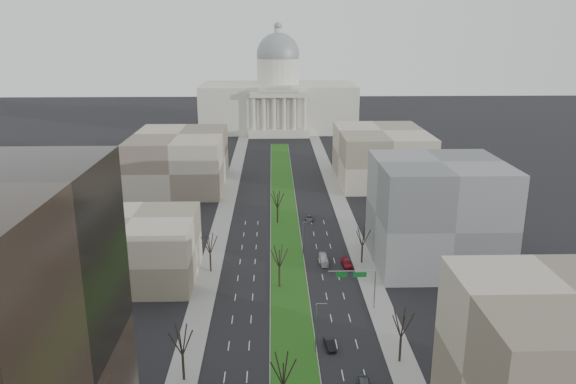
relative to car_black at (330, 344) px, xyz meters
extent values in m
plane|color=black|center=(-6.22, 63.58, -0.68)|extent=(600.00, 600.00, 0.00)
cube|color=#999993|center=(-6.22, 62.58, -0.61)|extent=(8.00, 222.00, 0.15)
cube|color=#194A13|center=(-6.22, 62.58, -0.51)|extent=(7.70, 221.70, 0.06)
cube|color=gray|center=(-23.72, 38.58, -0.61)|extent=(5.00, 330.00, 0.15)
cube|color=gray|center=(11.28, 38.58, -0.61)|extent=(5.00, 330.00, 0.15)
cube|color=beige|center=(-6.22, 213.58, 11.32)|extent=(80.00, 40.00, 24.00)
cube|color=beige|center=(-6.22, 190.58, 1.32)|extent=(30.00, 6.00, 4.00)
cube|color=beige|center=(-6.22, 190.58, 20.32)|extent=(28.00, 5.00, 2.50)
cube|color=beige|center=(-6.22, 190.58, 22.32)|extent=(20.00, 5.00, 1.80)
cube|color=beige|center=(-6.22, 190.58, 23.92)|extent=(12.00, 5.00, 1.60)
cylinder|color=beige|center=(-6.22, 213.58, 29.32)|extent=(22.00, 22.00, 14.00)
sphere|color=gray|center=(-6.22, 213.58, 38.32)|extent=(22.00, 22.00, 22.00)
cylinder|color=beige|center=(-6.22, 213.58, 49.32)|extent=(4.00, 4.00, 4.00)
sphere|color=gray|center=(-6.22, 213.58, 52.32)|extent=(4.00, 4.00, 4.00)
cylinder|color=beige|center=(-18.72, 190.58, 11.32)|extent=(2.00, 2.00, 16.00)
cylinder|color=beige|center=(-13.72, 190.58, 11.32)|extent=(2.00, 2.00, 16.00)
cylinder|color=beige|center=(-8.72, 190.58, 11.32)|extent=(2.00, 2.00, 16.00)
cylinder|color=beige|center=(-3.72, 190.58, 11.32)|extent=(2.00, 2.00, 16.00)
cylinder|color=beige|center=(1.28, 190.58, 11.32)|extent=(2.00, 2.00, 16.00)
cylinder|color=beige|center=(6.28, 190.58, 11.32)|extent=(2.00, 2.00, 16.00)
cube|color=gray|center=(-39.22, 28.58, 6.32)|extent=(26.00, 22.00, 14.00)
cube|color=gray|center=(26.78, -24.42, 10.32)|extent=(26.00, 24.00, 22.00)
cube|color=slate|center=(27.78, 35.58, 11.32)|extent=(28.00, 26.00, 24.00)
cube|color=gray|center=(-41.22, 103.58, 8.32)|extent=(30.00, 40.00, 18.00)
cube|color=gray|center=(28.78, 108.58, 8.32)|extent=(30.00, 40.00, 18.00)
cylinder|color=black|center=(-23.42, -8.42, 1.48)|extent=(0.40, 0.40, 4.32)
cylinder|color=black|center=(-23.42, 31.58, 1.43)|extent=(0.40, 0.40, 4.22)
cylinder|color=black|center=(10.98, -4.42, 1.52)|extent=(0.40, 0.40, 4.42)
cylinder|color=black|center=(10.98, 35.58, 1.33)|extent=(0.40, 0.40, 4.03)
cylinder|color=black|center=(-8.22, 23.58, 1.48)|extent=(0.40, 0.40, 4.32)
cylinder|color=black|center=(-8.22, 63.58, 1.48)|extent=(0.40, 0.40, 4.32)
cylinder|color=gray|center=(-2.52, -1.42, 3.82)|extent=(0.20, 0.20, 9.00)
cylinder|color=gray|center=(-1.62, -1.42, 8.42)|extent=(1.80, 0.12, 0.12)
cylinder|color=gray|center=(-2.52, 38.58, 3.82)|extent=(0.20, 0.20, 9.00)
cylinder|color=gray|center=(-1.62, 38.58, 8.42)|extent=(1.80, 0.12, 0.12)
cylinder|color=gray|center=(9.98, 13.58, 3.32)|extent=(0.24, 0.24, 8.00)
cylinder|color=gray|center=(5.48, 13.58, 7.32)|extent=(9.00, 0.18, 0.18)
cube|color=#0C591E|center=(6.98, 13.66, 6.52)|extent=(2.60, 0.08, 1.00)
cube|color=#0C591E|center=(3.48, 13.66, 6.52)|extent=(2.20, 0.08, 1.00)
imported|color=black|center=(0.00, 0.00, 0.00)|extent=(1.98, 4.31, 1.37)
imported|color=maroon|center=(7.28, 33.75, 0.06)|extent=(2.56, 5.33, 1.50)
imported|color=#52545A|center=(0.81, 66.05, -0.07)|extent=(2.26, 4.51, 1.23)
imported|color=white|center=(2.17, 35.70, 0.20)|extent=(1.65, 6.41, 1.78)
camera|label=1|loc=(-9.44, -83.84, 51.68)|focal=35.00mm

